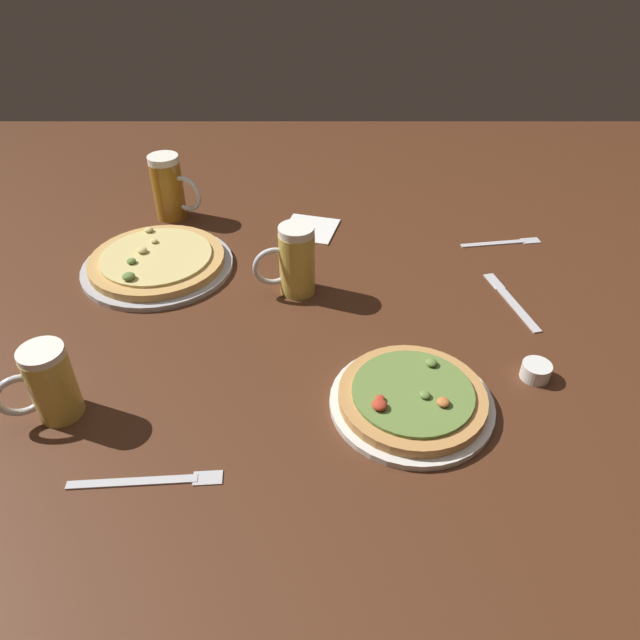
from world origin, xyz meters
TOP-DOWN VIEW (x-y plane):
  - ground_plane at (0.00, 0.00)m, footprint 2.40×2.40m
  - pizza_plate_near at (0.15, -0.21)m, footprint 0.28×0.28m
  - pizza_plate_far at (-0.37, 0.22)m, footprint 0.34×0.34m
  - beer_mug_dark at (-0.05, 0.13)m, footprint 0.13×0.08m
  - beer_mug_amber at (-0.44, -0.23)m, footprint 0.12×0.08m
  - beer_mug_pale at (-0.38, 0.47)m, footprint 0.13×0.08m
  - ramekin_sauce at (0.38, -0.14)m, footprint 0.05×0.05m
  - napkin_folded at (-0.03, 0.40)m, footprint 0.16×0.16m
  - fork_left at (-0.25, -0.37)m, footprint 0.23×0.03m
  - knife_right at (0.40, 0.09)m, footprint 0.07×0.21m
  - fork_spare at (0.45, 0.33)m, footprint 0.20×0.05m

SIDE VIEW (x-z plane):
  - ground_plane at x=0.00m, z-range -0.03..0.00m
  - fork_left at x=-0.25m, z-range 0.00..0.01m
  - knife_right at x=0.40m, z-range 0.00..0.01m
  - fork_spare at x=0.45m, z-range 0.00..0.01m
  - napkin_folded at x=-0.03m, z-range 0.00..0.01m
  - ramekin_sauce at x=0.38m, z-range 0.00..0.03m
  - pizza_plate_far at x=-0.37m, z-range -0.01..0.04m
  - pizza_plate_near at x=0.15m, z-range -0.01..0.04m
  - beer_mug_amber at x=-0.44m, z-range 0.00..0.14m
  - beer_mug_dark at x=-0.05m, z-range 0.00..0.15m
  - beer_mug_pale at x=-0.38m, z-range 0.00..0.16m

